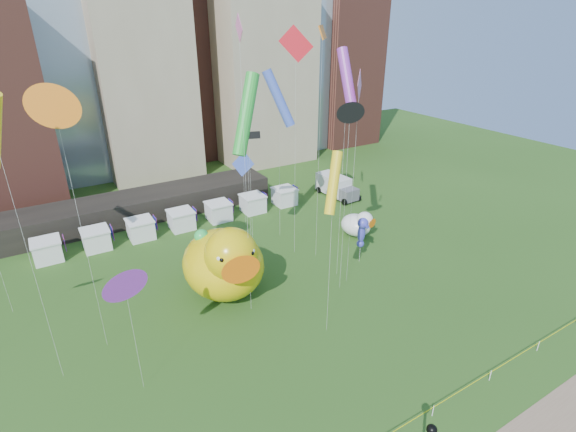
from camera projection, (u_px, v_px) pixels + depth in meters
skyline at (122, 37)px, 65.53m from camera, size 101.00×23.00×68.00m
pavilion at (129, 208)px, 56.10m from camera, size 38.00×6.00×3.20m
vendor_tents at (182, 220)px, 54.01m from camera, size 33.24×2.80×2.40m
big_duck at (225, 262)px, 39.94m from camera, size 8.45×10.72×7.94m
small_duck at (358, 224)px, 52.03m from camera, size 4.07×4.76×3.37m
seahorse_green at (202, 246)px, 40.61m from camera, size 1.35×1.70×6.36m
seahorse_purple at (362, 230)px, 45.48m from camera, size 1.32×1.57×5.24m
box_truck at (336, 186)px, 63.73m from camera, size 3.22×7.19×2.99m
kite_1 at (359, 91)px, 35.85m from camera, size 1.96×1.84×20.38m
kite_2 at (350, 113)px, 35.40m from camera, size 1.77×0.49×17.97m
kite_4 at (333, 183)px, 31.27m from camera, size 2.51×2.30×15.54m
kite_5 at (279, 99)px, 46.05m from camera, size 3.25×3.29×19.35m
kite_6 at (323, 33)px, 38.72m from camera, size 2.90×3.34×23.56m
kite_7 at (347, 81)px, 36.69m from camera, size 1.34×3.26×21.97m
kite_8 at (296, 48)px, 40.00m from camera, size 2.55×2.13×23.59m
kite_9 at (240, 47)px, 30.11m from camera, size 0.39×1.86×24.47m
kite_10 at (249, 136)px, 45.78m from camera, size 2.45×1.11×13.19m
kite_11 at (246, 115)px, 40.04m from camera, size 4.33×3.56×19.71m
kite_13 at (243, 164)px, 51.88m from camera, size 1.64×2.84×9.79m
kite_14 at (54, 106)px, 27.07m from camera, size 2.28×2.23×20.57m
kite_15 at (125, 285)px, 27.46m from camera, size 2.05×0.77×9.77m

